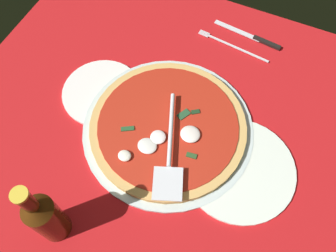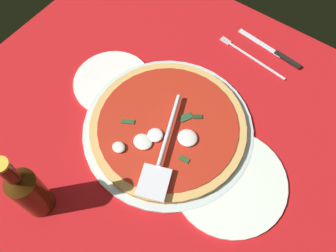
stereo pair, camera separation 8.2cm
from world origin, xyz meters
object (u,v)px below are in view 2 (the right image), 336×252
object	(u,v)px
dinner_plate_right	(230,182)
pizza	(168,127)
place_setting_far	(263,55)
pizza_server	(163,151)
beer_bottle	(28,191)
dinner_plate_left	(112,82)

from	to	relation	value
dinner_plate_right	pizza	world-z (taller)	pizza
place_setting_far	pizza_server	bearing A→B (deg)	90.68
beer_bottle	dinner_plate_left	bearing A→B (deg)	103.84
pizza_server	beer_bottle	distance (cm)	29.08
dinner_plate_right	place_setting_far	size ratio (longest dim) A/B	1.13
dinner_plate_right	pizza	distance (cm)	19.40
dinner_plate_left	pizza_server	xyz separation A→B (cm)	(23.55, -9.63, 3.77)
dinner_plate_left	beer_bottle	xyz separation A→B (cm)	(8.37, -33.98, 8.54)
dinner_plate_right	place_setting_far	world-z (taller)	place_setting_far
place_setting_far	dinner_plate_right	bearing A→B (deg)	113.83
place_setting_far	beer_bottle	world-z (taller)	beer_bottle
pizza	pizza_server	distance (cm)	7.96
pizza	beer_bottle	xyz separation A→B (cm)	(-11.68, -31.11, 7.09)
dinner_plate_left	pizza_server	world-z (taller)	pizza_server
pizza	beer_bottle	world-z (taller)	beer_bottle
dinner_plate_left	pizza	size ratio (longest dim) A/B	0.54
pizza	pizza_server	world-z (taller)	pizza_server
dinner_plate_left	place_setting_far	size ratio (longest dim) A/B	0.88
dinner_plate_left	place_setting_far	bearing A→B (deg)	48.52
place_setting_far	beer_bottle	size ratio (longest dim) A/B	1.01
pizza_server	dinner_plate_left	bearing A→B (deg)	-133.56
dinner_plate_left	pizza_server	distance (cm)	25.72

